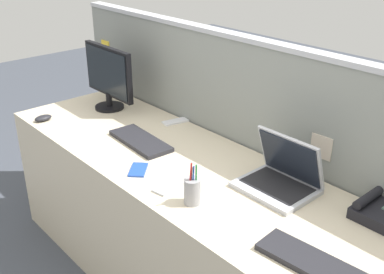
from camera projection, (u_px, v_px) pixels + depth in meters
desk at (185, 229)px, 2.34m from camera, size 2.29×0.69×0.75m
cubicle_divider at (239, 157)px, 2.46m from camera, size 2.70×0.08×1.29m
desktop_monitor at (108, 75)px, 2.74m from camera, size 0.44×0.17×0.38m
laptop at (281, 175)px, 1.96m from camera, size 0.31×0.25×0.23m
desk_phone at (381, 211)px, 1.77m from camera, size 0.19×0.20×0.08m
keyboard_main at (314, 264)px, 1.53m from camera, size 0.40×0.16×0.02m
keyboard_spare at (140, 141)px, 2.38m from camera, size 0.39×0.18×0.02m
computer_mouse_right_hand at (43, 118)px, 2.64m from camera, size 0.06×0.10×0.03m
pen_cup at (192, 191)px, 1.85m from camera, size 0.07×0.07×0.19m
cell_phone_white_slab at (175, 122)px, 2.63m from camera, size 0.09×0.15×0.01m
cell_phone_silver_slab at (168, 187)px, 1.98m from camera, size 0.09×0.14×0.01m
cell_phone_blue_case at (138, 170)px, 2.12m from camera, size 0.14×0.14×0.01m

